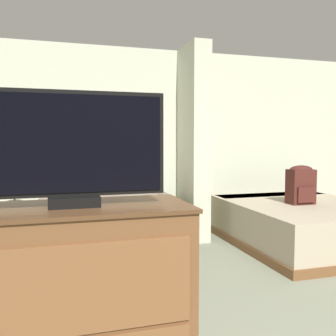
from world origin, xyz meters
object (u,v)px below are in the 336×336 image
(tv_dresser, at_px, (76,308))
(backpack, at_px, (301,184))
(couch, at_px, (110,219))
(table_lamp, at_px, (14,185))
(coffee_table, at_px, (120,238))
(bed, at_px, (304,223))
(tv, at_px, (73,149))

(tv_dresser, bearing_deg, backpack, 37.18)
(couch, distance_m, table_lamp, 1.22)
(coffee_table, bearing_deg, bed, 8.51)
(tv_dresser, bearing_deg, couch, 79.17)
(tv_dresser, xyz_separation_m, tv, (-0.00, 0.00, 0.78))
(coffee_table, distance_m, table_lamp, 1.51)
(table_lamp, xyz_separation_m, backpack, (3.41, -0.64, -0.03))
(tv_dresser, height_order, bed, tv_dresser)
(couch, height_order, tv, tv)
(coffee_table, bearing_deg, table_lamp, 138.27)
(coffee_table, relative_size, tv, 0.87)
(coffee_table, bearing_deg, backpack, 7.72)
(tv_dresser, height_order, tv, tv)
(coffee_table, bearing_deg, tv, -105.53)
(tv_dresser, bearing_deg, tv, 90.00)
(couch, relative_size, tv_dresser, 1.60)
(tv, height_order, backpack, tv)
(coffee_table, height_order, backpack, backpack)
(tv_dresser, xyz_separation_m, bed, (2.94, 2.21, -0.23))
(tv_dresser, xyz_separation_m, backpack, (2.85, 2.16, 0.28))
(tv, bearing_deg, bed, 36.90)
(coffee_table, relative_size, tv_dresser, 0.68)
(coffee_table, height_order, table_lamp, table_lamp)
(tv, xyz_separation_m, bed, (2.94, 2.20, -1.02))
(bed, bearing_deg, coffee_table, -171.49)
(tv_dresser, distance_m, tv, 0.78)
(bed, xyz_separation_m, backpack, (-0.09, -0.05, 0.51))
(bed, bearing_deg, table_lamp, 170.34)
(couch, bearing_deg, tv_dresser, -100.83)
(backpack, bearing_deg, couch, 162.70)
(table_lamp, relative_size, backpack, 0.90)
(couch, relative_size, backpack, 3.71)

